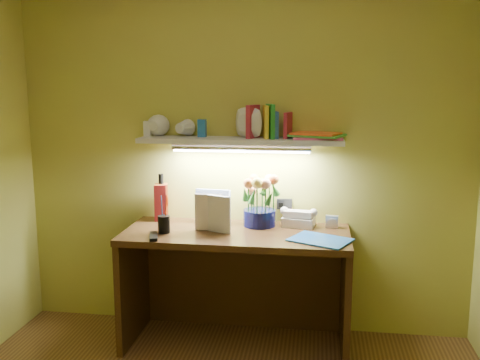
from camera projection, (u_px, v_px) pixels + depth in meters
The scene contains 13 objects.
desk at pixel (236, 289), 3.38m from camera, with size 1.40×0.60×0.75m, color #311D0D.
flower_bouquet at pixel (260, 198), 3.43m from camera, with size 0.23×0.23×0.37m, color #0A0D3C, non-canonical shape.
telephone at pixel (299, 217), 3.44m from camera, with size 0.20×0.15×0.12m, color beige, non-canonical shape.
desk_clock at pixel (332, 222), 3.40m from camera, with size 0.08×0.04×0.08m, color silver.
whisky_bottle at pixel (161, 197), 3.57m from camera, with size 0.08×0.08×0.32m, color #C6591E, non-canonical shape.
whisky_box at pixel (161, 203), 3.57m from camera, with size 0.08×0.08×0.25m, color #61100F.
pen_cup at pixel (164, 218), 3.27m from camera, with size 0.07×0.07×0.18m, color black.
art_card at pixel (213, 207), 3.50m from camera, with size 0.23×0.05×0.23m, color white, non-canonical shape.
tv_remote at pixel (154, 236), 3.18m from camera, with size 0.05×0.17×0.02m, color black.
blue_folder at pixel (320, 240), 3.12m from camera, with size 0.33×0.24×0.01m, color #1D5EAF.
desk_book_a at pixel (195, 212), 3.33m from camera, with size 0.17×0.02×0.23m, color beige.
desk_book_b at pixel (207, 212), 3.32m from camera, with size 0.17×0.02×0.23m, color silver.
wall_shelf at pixel (239, 135), 3.39m from camera, with size 1.32×0.35×0.25m.
Camera 1 is at (0.49, -1.97, 1.65)m, focal length 40.00 mm.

